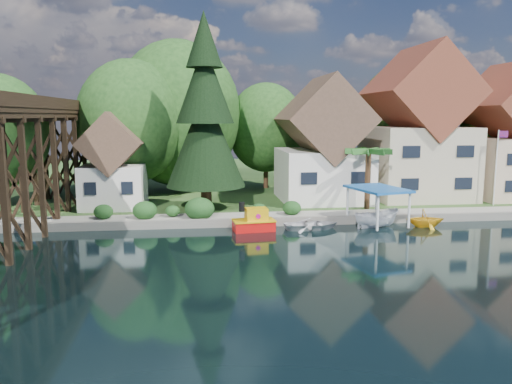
{
  "coord_description": "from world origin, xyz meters",
  "views": [
    {
      "loc": [
        -4.03,
        -27.49,
        8.02
      ],
      "look_at": [
        -0.14,
        6.0,
        2.85
      ],
      "focal_mm": 35.0,
      "sensor_mm": 36.0,
      "label": 1
    }
  ],
  "objects_px": {
    "trestle_bridge": "(5,159)",
    "house_right": "(512,140)",
    "palm_tree": "(369,153)",
    "house_left": "(323,148)",
    "boat_yellow": "(425,217)",
    "boat_canopy": "(377,210)",
    "boat_white_a": "(312,223)",
    "conifer": "(205,116)",
    "shed": "(113,167)",
    "flagpole": "(498,159)",
    "house_center": "(417,133)",
    "tugboat": "(254,222)"
  },
  "relations": [
    {
      "from": "house_right",
      "to": "boat_canopy",
      "type": "distance_m",
      "value": 19.31
    },
    {
      "from": "house_right",
      "to": "boat_canopy",
      "type": "xyz_separation_m",
      "value": [
        -16.26,
        -9.37,
        -4.52
      ]
    },
    {
      "from": "palm_tree",
      "to": "boat_canopy",
      "type": "height_order",
      "value": "palm_tree"
    },
    {
      "from": "house_right",
      "to": "trestle_bridge",
      "type": "bearing_deg",
      "value": -165.21
    },
    {
      "from": "house_center",
      "to": "flagpole",
      "type": "distance_m",
      "value": 7.27
    },
    {
      "from": "house_left",
      "to": "tugboat",
      "type": "relative_size",
      "value": 3.56
    },
    {
      "from": "conifer",
      "to": "palm_tree",
      "type": "bearing_deg",
      "value": -5.03
    },
    {
      "from": "house_center",
      "to": "conifer",
      "type": "xyz_separation_m",
      "value": [
        -19.43,
        -4.09,
        1.55
      ]
    },
    {
      "from": "shed",
      "to": "palm_tree",
      "type": "bearing_deg",
      "value": -8.93
    },
    {
      "from": "conifer",
      "to": "palm_tree",
      "type": "distance_m",
      "value": 13.4
    },
    {
      "from": "house_center",
      "to": "palm_tree",
      "type": "xyz_separation_m",
      "value": [
        -6.41,
        -5.24,
        -1.37
      ]
    },
    {
      "from": "conifer",
      "to": "boat_yellow",
      "type": "relative_size",
      "value": 5.74
    },
    {
      "from": "house_center",
      "to": "conifer",
      "type": "distance_m",
      "value": 19.92
    },
    {
      "from": "house_right",
      "to": "tugboat",
      "type": "xyz_separation_m",
      "value": [
        -25.19,
        -9.37,
        -5.14
      ]
    },
    {
      "from": "palm_tree",
      "to": "flagpole",
      "type": "relative_size",
      "value": 0.82
    },
    {
      "from": "shed",
      "to": "conifer",
      "type": "distance_m",
      "value": 8.88
    },
    {
      "from": "boat_canopy",
      "to": "boat_yellow",
      "type": "relative_size",
      "value": 1.9
    },
    {
      "from": "conifer",
      "to": "boat_yellow",
      "type": "bearing_deg",
      "value": -21.06
    },
    {
      "from": "house_left",
      "to": "boat_yellow",
      "type": "height_order",
      "value": "house_left"
    },
    {
      "from": "tugboat",
      "to": "boat_yellow",
      "type": "relative_size",
      "value": 1.14
    },
    {
      "from": "palm_tree",
      "to": "house_right",
      "type": "bearing_deg",
      "value": 17.09
    },
    {
      "from": "house_right",
      "to": "boat_yellow",
      "type": "distance_m",
      "value": 16.74
    },
    {
      "from": "trestle_bridge",
      "to": "boat_yellow",
      "type": "distance_m",
      "value": 28.7
    },
    {
      "from": "boat_white_a",
      "to": "trestle_bridge",
      "type": "bearing_deg",
      "value": 89.67
    },
    {
      "from": "house_left",
      "to": "flagpole",
      "type": "distance_m",
      "value": 14.64
    },
    {
      "from": "boat_white_a",
      "to": "conifer",
      "type": "bearing_deg",
      "value": 47.45
    },
    {
      "from": "boat_yellow",
      "to": "house_center",
      "type": "bearing_deg",
      "value": -14.72
    },
    {
      "from": "house_right",
      "to": "palm_tree",
      "type": "bearing_deg",
      "value": -162.91
    },
    {
      "from": "conifer",
      "to": "shed",
      "type": "bearing_deg",
      "value": 164.56
    },
    {
      "from": "palm_tree",
      "to": "boat_canopy",
      "type": "relative_size",
      "value": 1.01
    },
    {
      "from": "trestle_bridge",
      "to": "house_left",
      "type": "height_order",
      "value": "house_left"
    },
    {
      "from": "trestle_bridge",
      "to": "house_right",
      "type": "distance_m",
      "value": 42.41
    },
    {
      "from": "trestle_bridge",
      "to": "boat_white_a",
      "type": "height_order",
      "value": "trestle_bridge"
    },
    {
      "from": "shed",
      "to": "flagpole",
      "type": "relative_size",
      "value": 1.23
    },
    {
      "from": "palm_tree",
      "to": "trestle_bridge",
      "type": "bearing_deg",
      "value": -166.61
    },
    {
      "from": "flagpole",
      "to": "house_center",
      "type": "bearing_deg",
      "value": 134.8
    },
    {
      "from": "palm_tree",
      "to": "flagpole",
      "type": "distance_m",
      "value": 11.35
    },
    {
      "from": "boat_white_a",
      "to": "house_left",
      "type": "bearing_deg",
      "value": -22.75
    },
    {
      "from": "house_left",
      "to": "flagpole",
      "type": "bearing_deg",
      "value": -17.75
    },
    {
      "from": "shed",
      "to": "house_right",
      "type": "bearing_deg",
      "value": 2.39
    },
    {
      "from": "house_right",
      "to": "shed",
      "type": "xyz_separation_m",
      "value": [
        -36.0,
        -1.5,
        -1.95
      ]
    },
    {
      "from": "shed",
      "to": "tugboat",
      "type": "xyz_separation_m",
      "value": [
        10.81,
        -7.87,
        -3.19
      ]
    },
    {
      "from": "boat_white_a",
      "to": "boat_canopy",
      "type": "height_order",
      "value": "boat_canopy"
    },
    {
      "from": "boat_yellow",
      "to": "house_right",
      "type": "bearing_deg",
      "value": -47.44
    },
    {
      "from": "conifer",
      "to": "boat_white_a",
      "type": "xyz_separation_m",
      "value": [
        7.37,
        -5.75,
        -7.57
      ]
    },
    {
      "from": "house_left",
      "to": "boat_canopy",
      "type": "height_order",
      "value": "house_left"
    },
    {
      "from": "trestle_bridge",
      "to": "house_left",
      "type": "bearing_deg",
      "value": 25.21
    },
    {
      "from": "flagpole",
      "to": "boat_yellow",
      "type": "bearing_deg",
      "value": -148.96
    },
    {
      "from": "flagpole",
      "to": "palm_tree",
      "type": "bearing_deg",
      "value": -178.58
    },
    {
      "from": "house_center",
      "to": "boat_yellow",
      "type": "bearing_deg",
      "value": -110.07
    }
  ]
}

